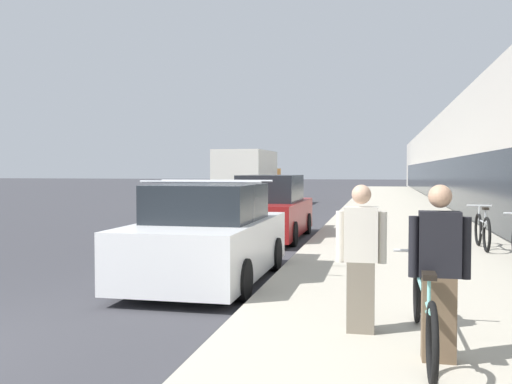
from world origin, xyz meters
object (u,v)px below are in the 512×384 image
Objects in this scene: person_rider at (439,273)px; parked_sedan_curbside at (208,237)px; tandem_bicycle at (423,311)px; vintage_roadster_curbside at (271,210)px; person_bystander at (361,258)px; cruiser_bike_middle at (482,231)px; moving_truck at (249,178)px.

parked_sedan_curbside is (-3.25, 3.67, -0.20)m from person_rider.
person_rider is at bearing -48.51° from parked_sedan_curbside.
tandem_bicycle is 4.60m from parked_sedan_curbside.
vintage_roadster_curbside is at bearing 109.18° from person_rider.
parked_sedan_curbside is at bearing 131.49° from person_rider.
cruiser_bike_middle is at bearing 71.39° from person_bystander.
tandem_bicycle is 0.85m from person_bystander.
person_bystander is at bearing -74.19° from moving_truck.
moving_truck is (-7.33, 24.18, 0.51)m from person_rider.
person_bystander reaches higher than parked_sedan_curbside.
person_rider is at bearing -47.41° from person_bystander.
tandem_bicycle is 0.38× the size of moving_truck.
person_bystander is 0.87× the size of cruiser_bike_middle.
person_bystander is 7.30m from cruiser_bike_middle.
moving_truck is (-3.99, 14.58, 0.68)m from vintage_roadster_curbside.
person_rider reaches higher than person_bystander.
person_rider is at bearing -70.82° from vintage_roadster_curbside.
parked_sedan_curbside is 0.92× the size of vintage_roadster_curbside.
parked_sedan_curbside is at bearing 131.19° from person_bystander.
person_rider is 0.38× the size of parked_sedan_curbside.
moving_truck is (-4.09, 20.51, 0.71)m from parked_sedan_curbside.
tandem_bicycle is at bearing -103.26° from cruiser_bike_middle.
vintage_roadster_curbside is 15.13m from moving_truck.
tandem_bicycle is 9.83m from vintage_roadster_curbside.
cruiser_bike_middle reaches higher than tandem_bicycle.
person_rider is 1.02× the size of person_bystander.
tandem_bicycle is at bearing -46.82° from parked_sedan_curbside.
cruiser_bike_middle is (1.63, 7.67, -0.40)m from person_rider.
vintage_roadster_curbside is (-3.34, 9.60, -0.17)m from person_rider.
cruiser_bike_middle is 6.31m from parked_sedan_curbside.
moving_truck is at bearing 106.85° from tandem_bicycle.
moving_truck is at bearing 106.87° from person_rider.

